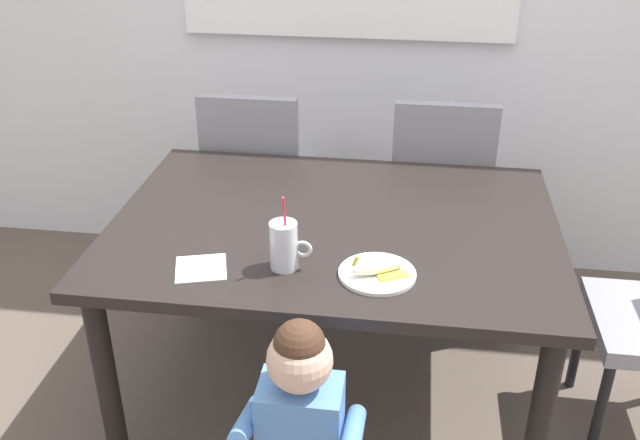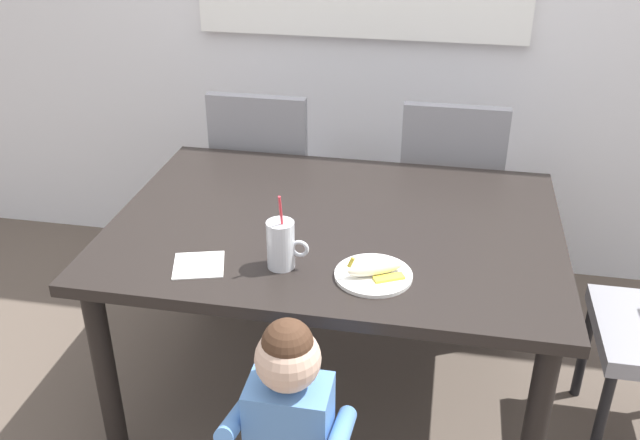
% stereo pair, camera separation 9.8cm
% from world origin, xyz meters
% --- Properties ---
extents(ground_plane, '(24.00, 24.00, 0.00)m').
position_xyz_m(ground_plane, '(0.00, 0.00, 0.00)').
color(ground_plane, brown).
extents(dining_table, '(1.50, 1.08, 0.74)m').
position_xyz_m(dining_table, '(0.00, 0.00, 0.66)').
color(dining_table, black).
rests_on(dining_table, ground).
extents(dining_chair_left, '(0.44, 0.45, 0.96)m').
position_xyz_m(dining_chair_left, '(-0.44, 0.72, 0.54)').
color(dining_chair_left, gray).
rests_on(dining_chair_left, ground).
extents(dining_chair_right, '(0.44, 0.44, 0.96)m').
position_xyz_m(dining_chair_right, '(0.37, 0.75, 0.54)').
color(dining_chair_right, gray).
rests_on(dining_chair_right, ground).
extents(toddler_standing, '(0.33, 0.24, 0.84)m').
position_xyz_m(toddler_standing, '(0.00, -0.71, 0.53)').
color(toddler_standing, '#3F4760').
rests_on(toddler_standing, ground).
extents(milk_cup, '(0.13, 0.08, 0.25)m').
position_xyz_m(milk_cup, '(-0.11, -0.31, 0.81)').
color(milk_cup, silver).
rests_on(milk_cup, dining_table).
extents(snack_plate, '(0.23, 0.23, 0.01)m').
position_xyz_m(snack_plate, '(0.17, -0.32, 0.75)').
color(snack_plate, white).
rests_on(snack_plate, dining_table).
extents(peeled_banana, '(0.18, 0.14, 0.07)m').
position_xyz_m(peeled_banana, '(0.17, -0.32, 0.77)').
color(peeled_banana, '#F4EAC6').
rests_on(peeled_banana, snack_plate).
extents(paper_napkin, '(0.19, 0.19, 0.00)m').
position_xyz_m(paper_napkin, '(-0.36, -0.35, 0.74)').
color(paper_napkin, white).
rests_on(paper_napkin, dining_table).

